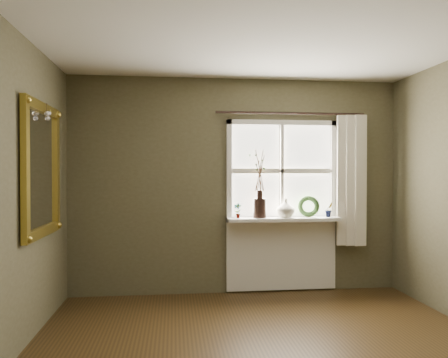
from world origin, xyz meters
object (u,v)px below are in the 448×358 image
cream_vase (286,208)px  gilt_mirror (42,169)px  wreath (309,209)px  dark_jug (260,208)px

cream_vase → gilt_mirror: size_ratio=0.19×
wreath → gilt_mirror: 3.04m
cream_vase → gilt_mirror: 2.75m
dark_jug → gilt_mirror: gilt_mirror is taller
cream_vase → wreath: 0.30m
wreath → gilt_mirror: size_ratio=0.22×
cream_vase → wreath: size_ratio=0.86×
dark_jug → wreath: 0.61m
wreath → gilt_mirror: bearing=-140.1°
dark_jug → gilt_mirror: bearing=-156.7°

